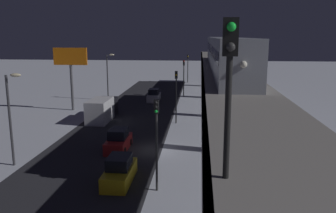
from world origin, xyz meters
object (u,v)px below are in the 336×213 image
object	(u,v)px
sedan_red	(118,141)
traffic_light_far	(184,73)
rail_signal	(229,72)
traffic_light_distant	(188,64)
box_truck	(102,109)
commercial_billboard	(71,63)
sedan_silver	(154,96)
sedan_yellow	(120,171)
traffic_light_near	(156,132)
traffic_light_mid	(176,89)
subway_train	(224,52)

from	to	relation	value
sedan_red	traffic_light_far	distance (m)	30.06
rail_signal	traffic_light_distant	bearing A→B (deg)	-87.14
box_truck	commercial_billboard	bearing A→B (deg)	-42.65
traffic_light_far	commercial_billboard	distance (m)	20.08
sedan_red	traffic_light_distant	bearing A→B (deg)	84.46
rail_signal	box_truck	size ratio (longest dim) A/B	0.54
sedan_silver	traffic_light_distant	distance (m)	23.97
sedan_yellow	traffic_light_distant	distance (m)	55.96
rail_signal	sedan_red	world-z (taller)	rail_signal
traffic_light_near	traffic_light_mid	world-z (taller)	same
sedan_silver	commercial_billboard	world-z (taller)	commercial_billboard
traffic_light_near	traffic_light_far	world-z (taller)	same
rail_signal	sedan_silver	world-z (taller)	rail_signal
subway_train	commercial_billboard	world-z (taller)	subway_train
rail_signal	traffic_light_near	world-z (taller)	rail_signal
traffic_light_near	traffic_light_far	size ratio (longest dim) A/B	1.00
sedan_red	traffic_light_far	world-z (taller)	traffic_light_far
sedan_red	traffic_light_near	size ratio (longest dim) A/B	0.69
rail_signal	sedan_red	xyz separation A→B (m)	(8.24, -22.32, -8.89)
rail_signal	traffic_light_near	distance (m)	15.28
sedan_red	subway_train	bearing A→B (deg)	41.71
traffic_light_near	commercial_billboard	size ratio (longest dim) A/B	0.72
sedan_silver	traffic_light_distant	bearing A→B (deg)	78.58
rail_signal	traffic_light_near	xyz separation A→B (m)	(3.54, -13.82, -5.48)
traffic_light_near	traffic_light_distant	xyz separation A→B (m)	(0.00, -57.00, 0.00)
traffic_light_far	traffic_light_mid	bearing A→B (deg)	90.00
sedan_silver	traffic_light_far	world-z (taller)	traffic_light_far
sedan_silver	traffic_light_mid	world-z (taller)	traffic_light_mid
rail_signal	traffic_light_distant	size ratio (longest dim) A/B	0.62
subway_train	rail_signal	world-z (taller)	rail_signal
sedan_yellow	traffic_light_far	xyz separation A→B (m)	(-2.90, -36.78, 3.40)
sedan_silver	box_truck	world-z (taller)	box_truck
subway_train	rail_signal	bearing A→B (deg)	86.51
sedan_yellow	traffic_light_distant	size ratio (longest dim) A/B	0.72
traffic_light_far	sedan_red	bearing A→B (deg)	80.95
subway_train	traffic_light_near	world-z (taller)	subway_train
subway_train	sedan_yellow	size ratio (longest dim) A/B	8.04
box_truck	commercial_billboard	distance (m)	9.70
traffic_light_mid	subway_train	bearing A→B (deg)	165.14
rail_signal	sedan_red	size ratio (longest dim) A/B	0.91
subway_train	box_truck	xyz separation A→B (m)	(14.95, -2.40, -7.38)
traffic_light_distant	subway_train	bearing A→B (deg)	97.87
subway_train	traffic_light_near	xyz separation A→B (m)	(5.45, 17.55, -4.53)
sedan_silver	traffic_light_near	xyz separation A→B (m)	(-4.70, 33.74, 3.40)
sedan_red	rail_signal	bearing A→B (deg)	-69.73
traffic_light_distant	sedan_silver	bearing A→B (deg)	78.58
rail_signal	traffic_light_mid	size ratio (longest dim) A/B	0.62
box_truck	traffic_light_far	world-z (taller)	traffic_light_far
sedan_red	box_truck	xyz separation A→B (m)	(4.80, -11.44, 0.56)
sedan_yellow	traffic_light_distant	world-z (taller)	traffic_light_distant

